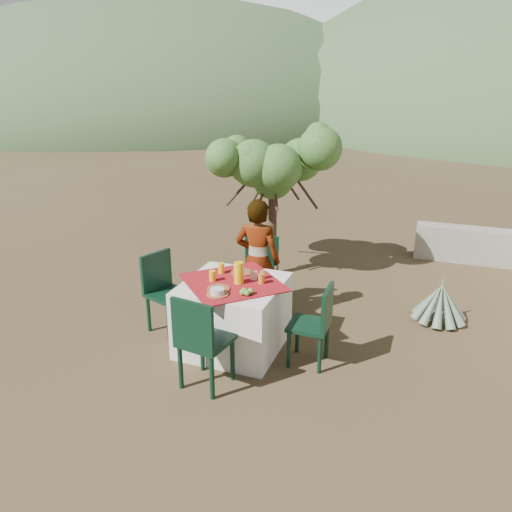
% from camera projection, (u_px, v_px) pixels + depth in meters
% --- Properties ---
extents(ground, '(160.00, 160.00, 0.00)m').
position_uv_depth(ground, '(198.00, 321.00, 6.06)').
color(ground, '#3D2E1B').
rests_on(ground, ground).
extents(table, '(1.30, 1.30, 0.76)m').
position_uv_depth(table, '(233.00, 315.00, 5.37)').
color(table, white).
rests_on(table, ground).
extents(chair_far, '(0.52, 0.52, 0.92)m').
position_uv_depth(chair_far, '(261.00, 270.00, 6.26)').
color(chair_far, black).
rests_on(chair_far, ground).
extents(chair_near, '(0.50, 0.50, 0.95)m').
position_uv_depth(chair_near, '(201.00, 339.00, 4.58)').
color(chair_near, black).
rests_on(chair_near, ground).
extents(chair_left, '(0.54, 0.54, 0.92)m').
position_uv_depth(chair_left, '(164.00, 288.00, 5.72)').
color(chair_left, black).
rests_on(chair_left, ground).
extents(chair_right, '(0.40, 0.40, 0.86)m').
position_uv_depth(chair_right, '(316.00, 322.00, 5.00)').
color(chair_right, black).
rests_on(chair_right, ground).
extents(person, '(0.55, 0.37, 1.50)m').
position_uv_depth(person, '(258.00, 261.00, 5.88)').
color(person, '#8C6651').
rests_on(person, ground).
extents(shrub_tree, '(1.65, 1.62, 1.94)m').
position_uv_depth(shrub_tree, '(278.00, 172.00, 7.01)').
color(shrub_tree, '#3F2F1F').
rests_on(shrub_tree, ground).
extents(agave, '(0.64, 0.65, 0.69)m').
position_uv_depth(agave, '(440.00, 303.00, 5.99)').
color(agave, slate).
rests_on(agave, ground).
extents(stone_wall, '(2.60, 0.35, 0.55)m').
position_uv_depth(stone_wall, '(502.00, 248.00, 7.78)').
color(stone_wall, gray).
rests_on(stone_wall, ground).
extents(hill_near_left, '(40.00, 40.00, 16.00)m').
position_uv_depth(hill_near_left, '(164.00, 116.00, 38.42)').
color(hill_near_left, '#39552F').
rests_on(hill_near_left, ground).
extents(hill_far_center, '(60.00, 60.00, 24.00)m').
position_uv_depth(hill_far_center, '(384.00, 105.00, 53.24)').
color(hill_far_center, slate).
rests_on(hill_far_center, ground).
extents(plate_far, '(0.24, 0.24, 0.01)m').
position_uv_depth(plate_far, '(242.00, 272.00, 5.48)').
color(plate_far, brown).
rests_on(plate_far, table).
extents(plate_near, '(0.24, 0.24, 0.01)m').
position_uv_depth(plate_near, '(218.00, 289.00, 5.06)').
color(plate_near, brown).
rests_on(plate_near, table).
extents(glass_far, '(0.07, 0.07, 0.11)m').
position_uv_depth(glass_far, '(221.00, 268.00, 5.46)').
color(glass_far, yellow).
rests_on(glass_far, table).
extents(glass_near, '(0.07, 0.07, 0.11)m').
position_uv_depth(glass_near, '(212.00, 276.00, 5.25)').
color(glass_near, yellow).
rests_on(glass_near, table).
extents(juice_pitcher, '(0.10, 0.10, 0.23)m').
position_uv_depth(juice_pitcher, '(239.00, 273.00, 5.18)').
color(juice_pitcher, yellow).
rests_on(juice_pitcher, table).
extents(bowl_plate, '(0.23, 0.23, 0.01)m').
position_uv_depth(bowl_plate, '(217.00, 294.00, 4.93)').
color(bowl_plate, brown).
rests_on(bowl_plate, table).
extents(white_bowl, '(0.14, 0.14, 0.05)m').
position_uv_depth(white_bowl, '(217.00, 291.00, 4.92)').
color(white_bowl, silver).
rests_on(white_bowl, bowl_plate).
extents(jar_left, '(0.07, 0.07, 0.11)m').
position_uv_depth(jar_left, '(261.00, 278.00, 5.19)').
color(jar_left, orange).
rests_on(jar_left, table).
extents(jar_right, '(0.05, 0.05, 0.09)m').
position_uv_depth(jar_right, '(263.00, 275.00, 5.32)').
color(jar_right, orange).
rests_on(jar_right, table).
extents(napkin_holder, '(0.08, 0.06, 0.09)m').
position_uv_depth(napkin_holder, '(253.00, 276.00, 5.29)').
color(napkin_holder, silver).
rests_on(napkin_holder, table).
extents(fruit_cluster, '(0.12, 0.12, 0.06)m').
position_uv_depth(fruit_cluster, '(246.00, 292.00, 4.93)').
color(fruit_cluster, olive).
rests_on(fruit_cluster, table).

